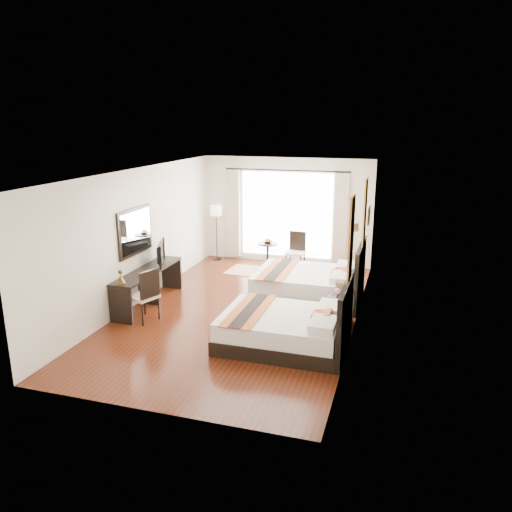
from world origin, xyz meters
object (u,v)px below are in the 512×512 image
(nightstand, at_px, (339,313))
(console_desk, at_px, (148,287))
(vase, at_px, (337,300))
(fruit_bowl, at_px, (268,242))
(bed_near, at_px, (288,328))
(bed_far, at_px, (311,284))
(window_chair, at_px, (296,259))
(television, at_px, (158,253))
(floor_lamp, at_px, (216,214))
(desk_chair, at_px, (144,305))
(side_table, at_px, (268,254))
(table_lamp, at_px, (341,287))

(nightstand, xyz_separation_m, console_desk, (-3.96, 0.01, 0.11))
(vase, relative_size, fruit_bowl, 0.60)
(bed_near, bearing_deg, bed_far, 91.36)
(vase, bearing_deg, nightstand, 79.03)
(console_desk, height_order, window_chair, window_chair)
(television, distance_m, floor_lamp, 3.21)
(nightstand, xyz_separation_m, fruit_bowl, (-2.35, 3.47, 0.38))
(nightstand, xyz_separation_m, television, (-3.94, 0.45, 0.73))
(desk_chair, height_order, window_chair, desk_chair)
(side_table, bearing_deg, television, -117.83)
(table_lamp, bearing_deg, side_table, 124.90)
(bed_near, height_order, table_lamp, bed_near)
(desk_chair, distance_m, side_table, 4.44)
(bed_far, xyz_separation_m, desk_chair, (-2.83, -2.15, -0.01))
(bed_far, height_order, floor_lamp, floor_lamp)
(bed_far, height_order, fruit_bowl, bed_far)
(bed_near, relative_size, nightstand, 3.77)
(vase, height_order, window_chair, window_chair)
(bed_near, bearing_deg, fruit_bowl, 109.70)
(vase, bearing_deg, side_table, 122.77)
(bed_far, distance_m, nightstand, 1.57)
(side_table, xyz_separation_m, window_chair, (0.79, -0.14, -0.01))
(vase, height_order, console_desk, console_desk)
(vase, bearing_deg, desk_chair, -169.76)
(desk_chair, bearing_deg, fruit_bowl, -86.47)
(desk_chair, bearing_deg, bed_near, -165.15)
(console_desk, distance_m, fruit_bowl, 3.83)
(vase, bearing_deg, window_chair, 113.93)
(bed_near, distance_m, nightstand, 1.29)
(window_chair, bearing_deg, vase, 26.44)
(bed_near, height_order, floor_lamp, floor_lamp)
(console_desk, height_order, desk_chair, desk_chair)
(window_chair, bearing_deg, floor_lamp, -95.59)
(nightstand, bearing_deg, window_chair, 115.26)
(desk_chair, height_order, side_table, desk_chair)
(bed_near, xyz_separation_m, bed_far, (-0.06, 2.41, 0.02))
(fruit_bowl, bearing_deg, floor_lamp, 173.45)
(bed_near, xyz_separation_m, desk_chair, (-2.88, 0.26, 0.00))
(bed_near, distance_m, console_desk, 3.40)
(nightstand, distance_m, window_chair, 3.67)
(vase, height_order, desk_chair, desk_chair)
(bed_far, relative_size, side_table, 3.63)
(bed_near, relative_size, bed_far, 0.95)
(floor_lamp, bearing_deg, desk_chair, -86.98)
(side_table, distance_m, window_chair, 0.80)
(bed_near, relative_size, side_table, 3.44)
(window_chair, bearing_deg, side_table, -97.85)
(nightstand, height_order, table_lamp, table_lamp)
(desk_chair, bearing_deg, floor_lamp, -66.96)
(bed_near, distance_m, desk_chair, 2.90)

